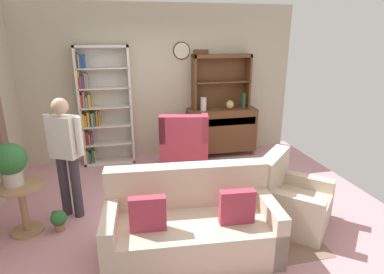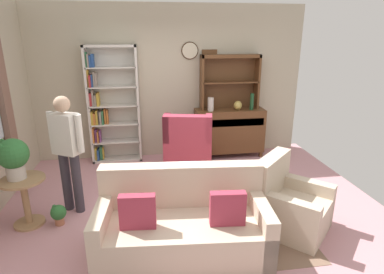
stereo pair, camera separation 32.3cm
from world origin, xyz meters
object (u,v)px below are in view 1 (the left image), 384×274
object	(u,v)px
bookshelf	(102,108)
vase_round	(230,105)
sideboard_hutch	(221,74)
armchair_floral	(291,202)
bottle_wine	(243,101)
plant_stand	(23,203)
vase_tall	(203,104)
wingback_chair	(184,151)
sideboard	(221,129)
potted_plant_large	(10,161)
potted_plant_small	(58,219)
person_reading	(66,150)
couch_floral	(191,225)

from	to	relation	value
bookshelf	vase_round	xyz separation A→B (m)	(2.33, -0.15, -0.03)
sideboard_hutch	armchair_floral	xyz separation A→B (m)	(0.08, -2.62, -1.27)
bottle_wine	plant_stand	world-z (taller)	bottle_wine
bookshelf	plant_stand	bearing A→B (deg)	-113.36
bookshelf	vase_tall	bearing A→B (deg)	-5.29
wingback_chair	sideboard	bearing A→B (deg)	37.19
sideboard_hutch	potted_plant_large	distance (m)	3.81
sideboard	bottle_wine	distance (m)	0.69
vase_round	potted_plant_small	distance (m)	3.55
bookshelf	armchair_floral	xyz separation A→B (m)	(2.28, -2.60, -0.74)
sideboard	wingback_chair	bearing A→B (deg)	-142.81
sideboard	armchair_floral	world-z (taller)	sideboard
bookshelf	vase_tall	world-z (taller)	bookshelf
bookshelf	sideboard	size ratio (longest dim) A/B	1.62
plant_stand	wingback_chair	bearing A→B (deg)	30.32
sideboard_hutch	potted_plant_large	bearing A→B (deg)	-146.87
plant_stand	person_reading	xyz separation A→B (m)	(0.50, 0.27, 0.52)
sideboard_hutch	person_reading	xyz separation A→B (m)	(-2.59, -1.80, -0.65)
bookshelf	potted_plant_large	world-z (taller)	bookshelf
sideboard	potted_plant_large	world-z (taller)	potted_plant_large
armchair_floral	wingback_chair	size ratio (longest dim) A/B	1.03
wingback_chair	bottle_wine	bearing A→B (deg)	24.56
couch_floral	person_reading	size ratio (longest dim) A/B	1.20
plant_stand	bottle_wine	bearing A→B (deg)	28.28
bookshelf	potted_plant_large	size ratio (longest dim) A/B	4.20
sideboard	potted_plant_large	xyz separation A→B (m)	(-3.15, -1.94, 0.40)
sideboard	vase_tall	world-z (taller)	vase_tall
vase_tall	potted_plant_large	distance (m)	3.33
potted_plant_small	person_reading	world-z (taller)	person_reading
vase_tall	bottle_wine	xyz separation A→B (m)	(0.78, -0.01, 0.03)
vase_round	vase_tall	bearing A→B (deg)	-178.51
couch_floral	person_reading	xyz separation A→B (m)	(-1.34, 1.06, 0.59)
vase_tall	potted_plant_small	bearing A→B (deg)	-140.13
couch_floral	person_reading	world-z (taller)	person_reading
bookshelf	armchair_floral	world-z (taller)	bookshelf
sideboard_hutch	plant_stand	bearing A→B (deg)	-146.17
bookshelf	potted_plant_large	bearing A→B (deg)	-114.95
sideboard	couch_floral	xyz separation A→B (m)	(-1.24, -2.74, -0.20)
vase_round	person_reading	world-z (taller)	person_reading
bookshelf	wingback_chair	bearing A→B (deg)	-30.04
sideboard_hutch	potted_plant_large	xyz separation A→B (m)	(-3.15, -2.05, -0.65)
sideboard_hutch	potted_plant_small	bearing A→B (deg)	-141.87
bookshelf	couch_floral	distance (m)	3.07
bookshelf	couch_floral	xyz separation A→B (m)	(0.96, -2.83, -0.72)
bookshelf	armchair_floral	size ratio (longest dim) A/B	1.94
vase_round	armchair_floral	bearing A→B (deg)	-91.08
potted_plant_small	armchair_floral	bearing A→B (deg)	-9.89
armchair_floral	vase_tall	bearing A→B (deg)	101.05
armchair_floral	potted_plant_large	world-z (taller)	potted_plant_large
wingback_chair	couch_floral	bearing A→B (deg)	-99.79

